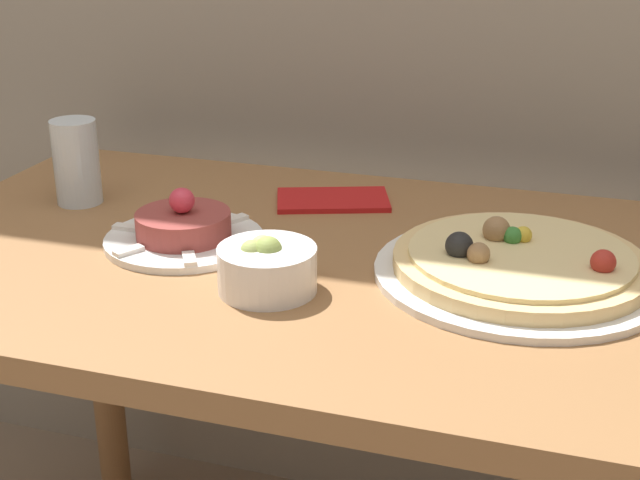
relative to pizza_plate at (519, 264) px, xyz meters
The scene contains 6 objects.
dining_table 0.29m from the pizza_plate, behind, with size 1.18×0.71×0.73m.
pizza_plate is the anchor object (origin of this frame).
tartare_plate 0.45m from the pizza_plate, behind, with size 0.22×0.22×0.08m.
small_bowl 0.31m from the pizza_plate, 155.33° to the right, with size 0.12×0.12×0.07m.
drinking_glass 0.68m from the pizza_plate, behind, with size 0.07×0.07×0.13m.
napkin 0.36m from the pizza_plate, 146.85° to the left, with size 0.20×0.15×0.01m.
Camera 1 is at (0.33, -0.68, 1.19)m, focal length 50.00 mm.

